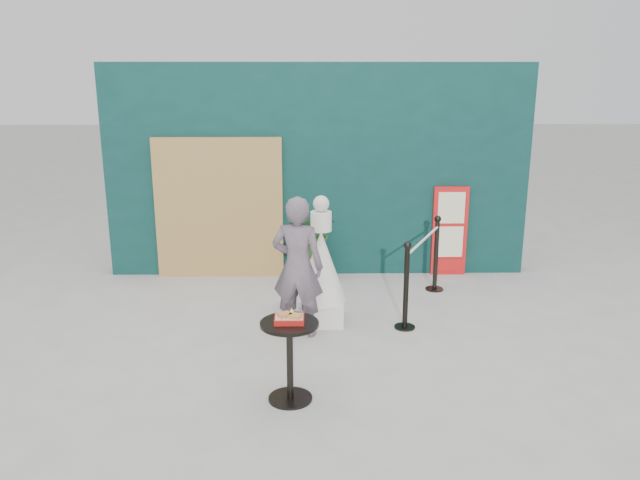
{
  "coord_description": "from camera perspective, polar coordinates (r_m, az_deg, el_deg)",
  "views": [
    {
      "loc": [
        -0.12,
        -5.71,
        2.87
      ],
      "look_at": [
        0.0,
        1.2,
        1.0
      ],
      "focal_mm": 35.0,
      "sensor_mm": 36.0,
      "label": 1
    }
  ],
  "objects": [
    {
      "name": "cafe_table",
      "position": [
        5.61,
        -2.79,
        -9.89
      ],
      "size": [
        0.52,
        0.52,
        0.75
      ],
      "color": "black",
      "rests_on": "ground"
    },
    {
      "name": "ground",
      "position": [
        6.39,
        0.19,
        -11.54
      ],
      "size": [
        60.0,
        60.0,
        0.0
      ],
      "primitive_type": "plane",
      "color": "#ADAAA5",
      "rests_on": "ground"
    },
    {
      "name": "stanchion_barrier",
      "position": [
        7.84,
        9.33,
        -2.71
      ],
      "size": [
        0.84,
        1.54,
        1.03
      ],
      "color": "black",
      "rests_on": "ground"
    },
    {
      "name": "food_basket",
      "position": [
        5.49,
        -2.8,
        -7.15
      ],
      "size": [
        0.26,
        0.19,
        0.11
      ],
      "color": "#AC1912",
      "rests_on": "cafe_table"
    },
    {
      "name": "menu_board",
      "position": [
        9.17,
        11.77,
        0.8
      ],
      "size": [
        0.5,
        0.07,
        1.3
      ],
      "color": "red",
      "rests_on": "ground"
    },
    {
      "name": "statue",
      "position": [
        7.25,
        0.1,
        -2.92
      ],
      "size": [
        0.59,
        0.59,
        1.52
      ],
      "color": "silver",
      "rests_on": "ground"
    },
    {
      "name": "woman",
      "position": [
        6.87,
        -2.05,
        -2.47
      ],
      "size": [
        0.65,
        0.51,
        1.59
      ],
      "primitive_type": "imported",
      "rotation": [
        0.0,
        0.0,
        2.9
      ],
      "color": "slate",
      "rests_on": "ground"
    },
    {
      "name": "bamboo_fence",
      "position": [
        8.94,
        -9.21,
        2.87
      ],
      "size": [
        1.8,
        0.08,
        2.0
      ],
      "primitive_type": "cube",
      "color": "tan",
      "rests_on": "ground"
    },
    {
      "name": "back_wall",
      "position": [
        8.97,
        -0.22,
        6.34
      ],
      "size": [
        6.0,
        0.3,
        3.0
      ],
      "primitive_type": "cube",
      "color": "#0A2E29",
      "rests_on": "ground"
    },
    {
      "name": "planter",
      "position": [
        8.77,
        -0.39,
        0.12
      ],
      "size": [
        0.61,
        0.52,
        1.03
      ],
      "color": "brown",
      "rests_on": "ground"
    }
  ]
}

